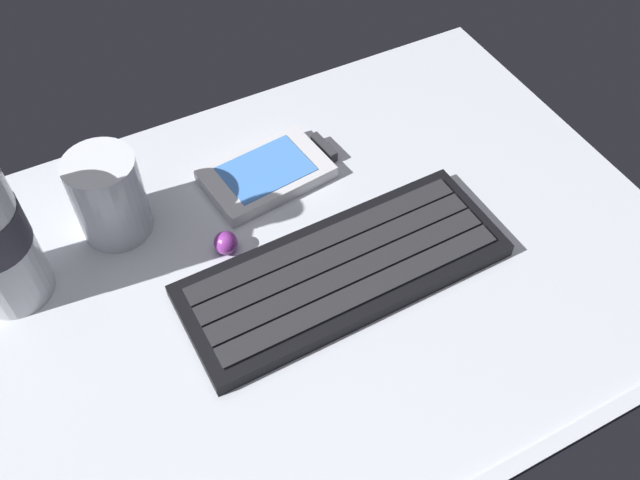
# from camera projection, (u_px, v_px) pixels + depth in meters

# --- Properties ---
(ground_plane) EXTENTS (0.64, 0.48, 0.03)m
(ground_plane) POSITION_uv_depth(u_px,v_px,m) (321.00, 269.00, 0.63)
(ground_plane) COLOR silver
(keyboard) EXTENTS (0.29, 0.12, 0.02)m
(keyboard) POSITION_uv_depth(u_px,v_px,m) (343.00, 270.00, 0.61)
(keyboard) COLOR black
(keyboard) RESTS_ON ground_plane
(handheld_device) EXTENTS (0.13, 0.09, 0.02)m
(handheld_device) POSITION_uv_depth(u_px,v_px,m) (272.00, 172.00, 0.68)
(handheld_device) COLOR silver
(handheld_device) RESTS_ON ground_plane
(juice_cup) EXTENTS (0.06, 0.06, 0.09)m
(juice_cup) POSITION_uv_depth(u_px,v_px,m) (110.00, 199.00, 0.62)
(juice_cup) COLOR silver
(juice_cup) RESTS_ON ground_plane
(trackball_mouse) EXTENTS (0.02, 0.02, 0.02)m
(trackball_mouse) POSITION_uv_depth(u_px,v_px,m) (226.00, 243.00, 0.62)
(trackball_mouse) COLOR purple
(trackball_mouse) RESTS_ON ground_plane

